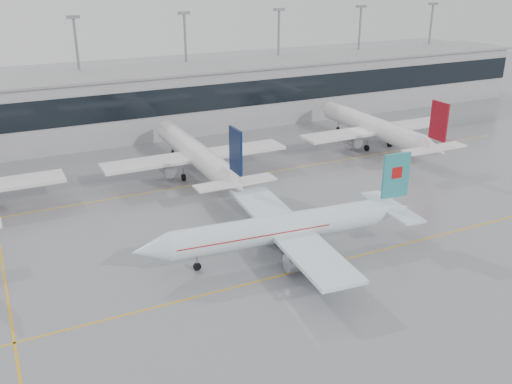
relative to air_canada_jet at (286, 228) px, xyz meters
name	(u,v)px	position (x,y,z in m)	size (l,w,h in m)	color
ground	(303,270)	(-0.09, -4.20, -3.35)	(320.00, 320.00, 0.00)	gray
taxi_line_main	(303,270)	(-0.09, -4.20, -3.35)	(120.00, 0.25, 0.01)	gold
taxi_line_north	(205,183)	(-0.09, 25.80, -3.35)	(120.00, 0.25, 0.01)	gold
taxi_line_cross	(3,268)	(-30.09, 10.80, -3.35)	(0.25, 60.00, 0.01)	gold
terminal	(145,103)	(-0.09, 57.80, 2.65)	(180.00, 15.00, 12.00)	#A2A2A6
terminal_glass	(156,103)	(-0.09, 50.25, 4.15)	(180.00, 0.20, 5.00)	black
terminal_roof	(143,71)	(-0.09, 57.80, 8.85)	(182.00, 16.00, 0.40)	gray
light_masts	(134,61)	(-0.09, 63.80, 9.99)	(156.40, 1.00, 22.60)	gray
air_canada_jet	(286,228)	(0.00, 0.00, 0.00)	(34.65, 27.30, 10.66)	white
parked_jet_c	(196,154)	(-0.09, 29.49, 0.36)	(29.64, 36.96, 11.72)	white
parked_jet_d	(376,128)	(34.91, 29.49, 0.36)	(29.64, 36.96, 11.72)	white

